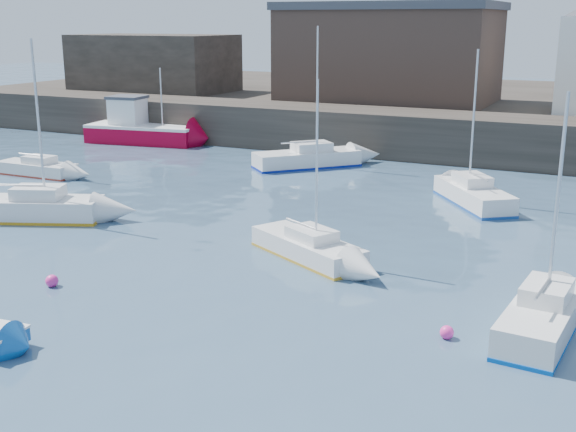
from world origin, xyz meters
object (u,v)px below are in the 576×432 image
at_px(buoy_near, 52,286).
at_px(sailboat_c, 543,316).
at_px(fishing_boat, 140,128).
at_px(sailboat_b, 308,247).
at_px(sailboat_f, 473,194).
at_px(buoy_mid, 446,338).
at_px(buoy_far, 286,237).
at_px(sailboat_e, 37,168).
at_px(sailboat_h, 307,158).
at_px(sailboat_a, 34,208).

bearing_deg(buoy_near, sailboat_c, 11.94).
bearing_deg(fishing_boat, sailboat_b, -40.86).
height_order(sailboat_f, buoy_mid, sailboat_f).
bearing_deg(buoy_far, buoy_mid, -39.55).
bearing_deg(buoy_near, sailboat_b, 44.87).
height_order(sailboat_e, sailboat_f, sailboat_f).
distance_m(sailboat_e, sailboat_f, 25.56).
bearing_deg(buoy_far, sailboat_c, -26.58).
xyz_separation_m(fishing_boat, sailboat_h, (15.38, -3.15, -0.53)).
distance_m(sailboat_a, buoy_near, 9.52).
xyz_separation_m(sailboat_a, sailboat_b, (13.87, 0.42, -0.13)).
height_order(sailboat_f, buoy_far, sailboat_f).
bearing_deg(sailboat_b, sailboat_f, 70.48).
distance_m(sailboat_b, sailboat_c, 9.81).
relative_size(fishing_boat, sailboat_e, 1.34).
relative_size(sailboat_c, sailboat_h, 0.82).
distance_m(buoy_mid, buoy_far, 11.39).
height_order(sailboat_e, sailboat_h, sailboat_h).
height_order(fishing_boat, sailboat_e, sailboat_e).
bearing_deg(sailboat_b, sailboat_c, -20.29).
height_order(sailboat_h, buoy_far, sailboat_h).
height_order(sailboat_a, sailboat_h, sailboat_h).
bearing_deg(sailboat_b, buoy_near, -135.13).
xyz_separation_m(sailboat_a, buoy_far, (11.82, 2.65, -0.58)).
distance_m(sailboat_a, sailboat_e, 10.58).
bearing_deg(sailboat_b, sailboat_a, -178.26).
bearing_deg(sailboat_a, buoy_near, -42.07).
xyz_separation_m(sailboat_a, sailboat_c, (23.07, -2.98, -0.04)).
distance_m(sailboat_c, sailboat_h, 26.12).
xyz_separation_m(fishing_boat, buoy_far, (20.85, -17.58, -1.09)).
relative_size(sailboat_c, sailboat_e, 1.07).
distance_m(sailboat_b, sailboat_f, 12.13).
height_order(sailboat_f, sailboat_h, sailboat_h).
bearing_deg(sailboat_c, sailboat_h, 129.81).
height_order(sailboat_e, buoy_mid, sailboat_e).
xyz_separation_m(sailboat_f, buoy_near, (-10.87, -18.23, -0.54)).
relative_size(sailboat_a, sailboat_b, 1.19).
bearing_deg(sailboat_c, sailboat_a, 172.64).
bearing_deg(sailboat_a, buoy_far, 12.63).
distance_m(fishing_boat, buoy_near, 31.11).
distance_m(sailboat_c, sailboat_e, 32.17).
height_order(sailboat_c, buoy_near, sailboat_c).
bearing_deg(sailboat_h, sailboat_a, -110.40).
relative_size(sailboat_a, sailboat_f, 1.08).
relative_size(sailboat_h, buoy_far, 20.01).
bearing_deg(sailboat_c, sailboat_e, 160.67).
bearing_deg(sailboat_h, fishing_boat, 168.43).
relative_size(buoy_mid, buoy_far, 0.95).
relative_size(sailboat_b, sailboat_f, 0.91).
relative_size(sailboat_c, buoy_near, 15.88).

